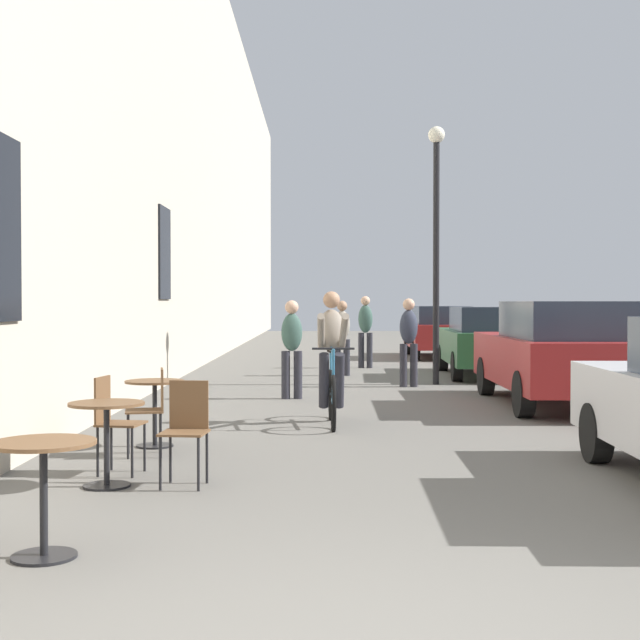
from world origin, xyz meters
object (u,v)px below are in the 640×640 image
(cafe_chair_mid_toward_street, at_px, (116,417))
(parked_car_third, at_px, (490,340))
(pedestrian_mid, at_px, (411,337))
(pedestrian_far, at_px, (345,334))
(cafe_table_mid, at_px, (109,426))
(pedestrian_furthest, at_px, (368,327))
(cafe_chair_far_toward_street, at_px, (155,405))
(pedestrian_near, at_px, (295,343))
(cyclist_on_bicycle, at_px, (334,361))
(parked_car_fourth, at_px, (442,331))
(cafe_chair_mid_toward_wall, at_px, (189,425))
(street_lamp, at_px, (439,221))
(parked_car_second, at_px, (563,352))
(cafe_table_far, at_px, (158,399))
(cafe_table_near, at_px, (47,473))

(cafe_chair_mid_toward_street, relative_size, parked_car_third, 0.21)
(pedestrian_mid, height_order, pedestrian_far, pedestrian_mid)
(cafe_table_mid, distance_m, pedestrian_furthest, 13.82)
(cafe_chair_far_toward_street, relative_size, pedestrian_near, 0.56)
(cyclist_on_bicycle, distance_m, parked_car_fourth, 13.94)
(cafe_chair_mid_toward_wall, height_order, street_lamp, street_lamp)
(parked_car_second, bearing_deg, pedestrian_mid, 123.16)
(street_lamp, bearing_deg, cafe_table_far, -118.97)
(cafe_chair_mid_toward_wall, xyz_separation_m, cyclist_on_bicycle, (1.30, 3.83, 0.29))
(cafe_table_near, xyz_separation_m, parked_car_fourth, (5.07, 19.56, 0.23))
(cafe_chair_mid_toward_street, relative_size, parked_car_fourth, 0.22)
(cyclist_on_bicycle, bearing_deg, cafe_table_far, -136.87)
(pedestrian_mid, distance_m, street_lamp, 2.31)
(cafe_table_near, height_order, cafe_chair_mid_toward_wall, cafe_chair_mid_toward_wall)
(pedestrian_far, bearing_deg, parked_car_third, -3.03)
(cafe_chair_mid_toward_street, distance_m, cafe_table_far, 1.52)
(pedestrian_mid, xyz_separation_m, parked_car_third, (1.89, 2.31, -0.16))
(parked_car_second, bearing_deg, cafe_chair_far_toward_street, -141.34)
(cafe_table_far, bearing_deg, cyclist_on_bicycle, 43.13)
(pedestrian_mid, xyz_separation_m, pedestrian_far, (-1.17, 2.47, -0.02))
(pedestrian_near, height_order, pedestrian_furthest, pedestrian_furthest)
(parked_car_fourth, bearing_deg, cafe_chair_far_toward_street, -107.73)
(pedestrian_furthest, xyz_separation_m, parked_car_fourth, (2.30, 3.97, -0.21))
(cafe_chair_mid_toward_street, bearing_deg, pedestrian_near, 77.10)
(cafe_chair_mid_toward_wall, bearing_deg, cafe_table_far, 107.82)
(cyclist_on_bicycle, bearing_deg, pedestrian_mid, 73.17)
(cafe_table_far, distance_m, cafe_chair_far_toward_street, 0.56)
(cafe_table_mid, height_order, pedestrian_mid, pedestrian_mid)
(pedestrian_furthest, bearing_deg, cafe_table_near, -100.09)
(cafe_table_mid, distance_m, cafe_chair_mid_toward_street, 0.57)
(cyclist_on_bicycle, relative_size, pedestrian_mid, 1.08)
(cafe_chair_far_toward_street, bearing_deg, cafe_table_mid, -93.48)
(cafe_table_mid, bearing_deg, pedestrian_furthest, 77.91)
(parked_car_fourth, bearing_deg, cyclist_on_bicycle, -103.38)
(cafe_chair_far_toward_street, relative_size, pedestrian_far, 0.56)
(cafe_chair_far_toward_street, bearing_deg, parked_car_fourth, 72.27)
(cafe_chair_mid_toward_street, height_order, pedestrian_furthest, pedestrian_furthest)
(cafe_chair_mid_toward_street, relative_size, cafe_chair_far_toward_street, 1.00)
(parked_car_second, bearing_deg, cafe_chair_mid_toward_wall, -129.79)
(cafe_chair_mid_toward_street, distance_m, cafe_chair_mid_toward_wall, 0.89)
(cafe_chair_mid_toward_wall, distance_m, cafe_table_far, 2.11)
(pedestrian_mid, bearing_deg, cafe_chair_mid_toward_street, -113.13)
(cafe_table_mid, distance_m, pedestrian_far, 11.53)
(pedestrian_near, distance_m, street_lamp, 4.27)
(pedestrian_far, height_order, street_lamp, street_lamp)
(pedestrian_mid, height_order, pedestrian_furthest, pedestrian_furthest)
(pedestrian_near, xyz_separation_m, pedestrian_far, (0.93, 4.48, -0.00))
(cafe_table_near, height_order, parked_car_third, parked_car_third)
(cyclist_on_bicycle, bearing_deg, pedestrian_far, 87.54)
(cafe_table_mid, distance_m, pedestrian_near, 6.96)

